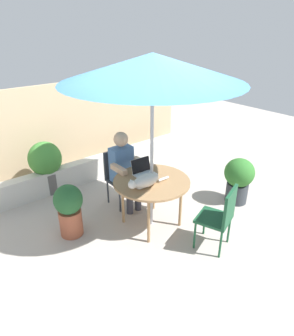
# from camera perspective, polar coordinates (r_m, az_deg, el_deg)

# --- Properties ---
(ground_plane) EXTENTS (14.00, 14.00, 0.00)m
(ground_plane) POSITION_cam_1_polar(r_m,az_deg,el_deg) (4.52, 0.82, -10.39)
(ground_plane) COLOR #ADA399
(fence_back) EXTENTS (5.28, 0.08, 1.69)m
(fence_back) POSITION_cam_1_polar(r_m,az_deg,el_deg) (6.02, -14.41, 7.38)
(fence_back) COLOR tan
(fence_back) RESTS_ON ground
(planter_wall_low) EXTENTS (4.75, 0.20, 0.41)m
(planter_wall_low) POSITION_cam_1_polar(r_m,az_deg,el_deg) (5.70, -10.79, -0.28)
(planter_wall_low) COLOR beige
(planter_wall_low) RESTS_ON ground
(patio_table) EXTENTS (1.05, 1.05, 0.72)m
(patio_table) POSITION_cam_1_polar(r_m,az_deg,el_deg) (4.17, 0.87, -3.03)
(patio_table) COLOR #9E754C
(patio_table) RESTS_ON ground
(patio_umbrella) EXTENTS (2.21, 2.21, 2.36)m
(patio_umbrella) POSITION_cam_1_polar(r_m,az_deg,el_deg) (3.68, 1.04, 18.30)
(patio_umbrella) COLOR #B7B7BC
(patio_umbrella) RESTS_ON ground
(chair_occupied) EXTENTS (0.40, 0.40, 0.88)m
(chair_occupied) POSITION_cam_1_polar(r_m,az_deg,el_deg) (4.80, -5.31, -0.97)
(chair_occupied) COLOR #33383F
(chair_occupied) RESTS_ON ground
(chair_empty) EXTENTS (0.51, 0.51, 0.88)m
(chair_empty) POSITION_cam_1_polar(r_m,az_deg,el_deg) (3.91, 13.73, -8.45)
(chair_empty) COLOR #194C2D
(chair_empty) RESTS_ON ground
(person_seated) EXTENTS (0.48, 0.48, 1.22)m
(person_seated) POSITION_cam_1_polar(r_m,az_deg,el_deg) (4.61, -4.29, 0.24)
(person_seated) COLOR #4C72A5
(person_seated) RESTS_ON ground
(laptop) EXTENTS (0.31, 0.27, 0.21)m
(laptop) POSITION_cam_1_polar(r_m,az_deg,el_deg) (4.29, -0.78, -0.31)
(laptop) COLOR silver
(laptop) RESTS_ON patio_table
(cat) EXTENTS (0.65, 0.20, 0.17)m
(cat) POSITION_cam_1_polar(r_m,az_deg,el_deg) (3.94, -0.45, -2.49)
(cat) COLOR silver
(cat) RESTS_ON patio_table
(potted_plant_near_fence) EXTENTS (0.55, 0.55, 0.90)m
(potted_plant_near_fence) POSITION_cam_1_polar(r_m,az_deg,el_deg) (5.38, -18.47, 0.67)
(potted_plant_near_fence) COLOR #595654
(potted_plant_near_fence) RESTS_ON ground
(potted_plant_by_chair) EXTENTS (0.39, 0.39, 0.76)m
(potted_plant_by_chair) POSITION_cam_1_polar(r_m,az_deg,el_deg) (4.23, -14.41, -7.33)
(potted_plant_by_chair) COLOR #9E5138
(potted_plant_by_chair) RESTS_ON ground
(potted_plant_corner) EXTENTS (0.47, 0.47, 0.76)m
(potted_plant_corner) POSITION_cam_1_polar(r_m,az_deg,el_deg) (5.04, 16.83, -1.85)
(potted_plant_corner) COLOR #33383D
(potted_plant_corner) RESTS_ON ground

